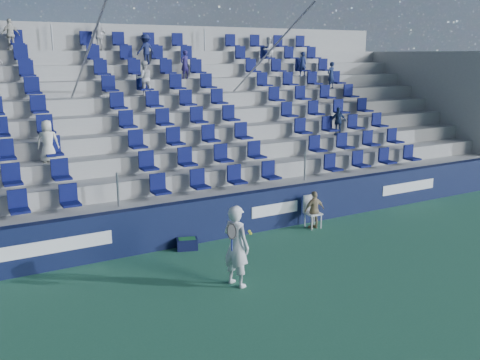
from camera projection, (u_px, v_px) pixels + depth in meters
name	position (u px, v px, depth m)	size (l,w,h in m)	color
ground	(291.00, 274.00, 12.64)	(70.00, 70.00, 0.00)	#2D6A4A
sponsor_wall	(228.00, 216.00, 15.16)	(24.00, 0.32, 1.20)	#0F1738
grandstand	(160.00, 139.00, 19.12)	(24.00, 8.17, 6.63)	#9D9D98
tennis_player	(236.00, 246.00, 11.84)	(0.73, 0.79, 1.87)	silver
line_judge_chair	(311.00, 209.00, 15.99)	(0.45, 0.46, 0.98)	white
line_judge	(314.00, 210.00, 15.86)	(0.67, 0.28, 1.14)	tan
ball_bin	(187.00, 243.00, 14.23)	(0.63, 0.51, 0.31)	#0E1235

